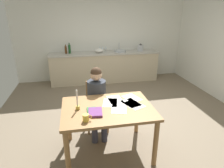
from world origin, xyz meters
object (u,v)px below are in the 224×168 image
at_px(person_seated, 97,97).
at_px(stovetop_kettle, 140,48).
at_px(bottle_vinegar, 69,49).
at_px(mixing_bowl, 99,51).
at_px(wine_glass_by_kettle, 103,48).
at_px(book_magazine, 92,110).
at_px(book_cookery, 95,112).
at_px(coffee_mug, 86,118).
at_px(sink_unit, 120,51).
at_px(bottle_oil, 66,50).
at_px(wine_glass_back_left, 100,48).
at_px(candlestick, 77,104).
at_px(chair_at_table, 97,103).
at_px(wine_glass_near_sink, 106,48).
at_px(dining_table, 108,114).

height_order(person_seated, stovetop_kettle, person_seated).
bearing_deg(bottle_vinegar, mixing_bowl, -3.18).
bearing_deg(wine_glass_by_kettle, mixing_bowl, -128.07).
height_order(book_magazine, book_cookery, book_cookery).
bearing_deg(coffee_mug, book_magazine, 68.82).
xyz_separation_m(sink_unit, stovetop_kettle, (0.64, -0.00, 0.08)).
distance_m(coffee_mug, bottle_oil, 3.55).
xyz_separation_m(coffee_mug, sink_unit, (1.27, 3.51, 0.11)).
distance_m(book_cookery, bottle_oil, 3.40).
distance_m(coffee_mug, book_magazine, 0.26).
relative_size(sink_unit, mixing_bowl, 1.39).
xyz_separation_m(coffee_mug, wine_glass_back_left, (0.67, 3.65, 0.19)).
distance_m(bottle_vinegar, mixing_bowl, 0.85).
distance_m(coffee_mug, candlestick, 0.35).
bearing_deg(candlestick, mixing_bowl, 77.08).
height_order(chair_at_table, bottle_vinegar, bottle_vinegar).
bearing_deg(stovetop_kettle, bottle_vinegar, 179.00).
xyz_separation_m(person_seated, wine_glass_back_left, (0.43, 2.78, 0.33)).
xyz_separation_m(book_cookery, wine_glass_near_sink, (0.72, 3.48, 0.22)).
bearing_deg(coffee_mug, bottle_oil, 95.29).
distance_m(chair_at_table, wine_glass_back_left, 2.71).
bearing_deg(bottle_vinegar, wine_glass_back_left, 7.22).
bearing_deg(mixing_bowl, dining_table, -95.39).
bearing_deg(coffee_mug, book_cookery, 51.88).
distance_m(chair_at_table, candlestick, 0.85).
bearing_deg(wine_glass_near_sink, dining_table, -98.90).
xyz_separation_m(candlestick, stovetop_kettle, (2.00, 3.17, 0.14)).
bearing_deg(person_seated, book_magazine, -103.18).
height_order(dining_table, person_seated, person_seated).
xyz_separation_m(book_magazine, bottle_oil, (-0.42, 3.29, 0.23)).
bearing_deg(sink_unit, book_cookery, -108.76).
bearing_deg(book_magazine, sink_unit, 68.91).
bearing_deg(wine_glass_by_kettle, bottle_oil, -173.62).
distance_m(bottle_oil, stovetop_kettle, 2.23).
distance_m(mixing_bowl, wine_glass_back_left, 0.17).
bearing_deg(dining_table, wine_glass_by_kettle, 82.74).
relative_size(person_seated, stovetop_kettle, 5.43).
relative_size(sink_unit, bottle_vinegar, 1.20).
bearing_deg(mixing_bowl, person_seated, -98.42).
xyz_separation_m(book_cookery, stovetop_kettle, (1.77, 3.33, 0.21)).
relative_size(dining_table, bottle_oil, 5.10).
distance_m(book_cookery, wine_glass_by_kettle, 3.54).
bearing_deg(wine_glass_by_kettle, candlestick, -104.36).
xyz_separation_m(coffee_mug, candlestick, (-0.10, 0.33, 0.04)).
xyz_separation_m(dining_table, wine_glass_near_sink, (0.52, 3.34, 0.34)).
distance_m(coffee_mug, wine_glass_back_left, 3.72).
xyz_separation_m(bottle_oil, stovetop_kettle, (2.23, -0.03, -0.01)).
xyz_separation_m(dining_table, book_magazine, (-0.23, -0.06, 0.12)).
xyz_separation_m(bottle_vinegar, wine_glass_by_kettle, (0.98, 0.11, -0.02)).
distance_m(dining_table, coffee_mug, 0.48).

